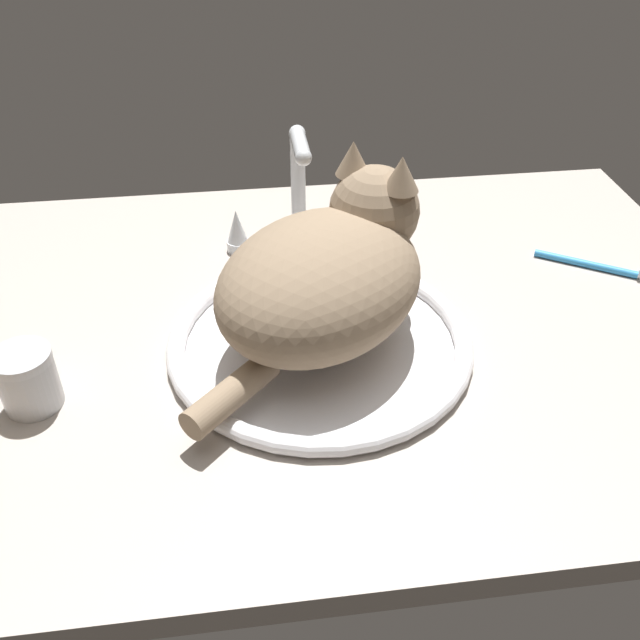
# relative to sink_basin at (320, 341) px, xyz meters

# --- Properties ---
(countertop) EXTENTS (1.02, 0.73, 0.03)m
(countertop) POSITION_rel_sink_basin_xyz_m (0.04, 0.05, -0.02)
(countertop) COLOR #ADA399
(countertop) RESTS_ON ground
(sink_basin) EXTENTS (0.35, 0.35, 0.02)m
(sink_basin) POSITION_rel_sink_basin_xyz_m (0.00, 0.00, 0.00)
(sink_basin) COLOR white
(sink_basin) RESTS_ON countertop
(faucet) EXTENTS (0.21, 0.10, 0.18)m
(faucet) POSITION_rel_sink_basin_xyz_m (0.00, 0.22, 0.06)
(faucet) COLOR silver
(faucet) RESTS_ON countertop
(cat) EXTENTS (0.33, 0.33, 0.19)m
(cat) POSITION_rel_sink_basin_xyz_m (0.01, 0.01, 0.09)
(cat) COLOR #8C755B
(cat) RESTS_ON sink_basin
(metal_jar) EXTENTS (0.06, 0.06, 0.07)m
(metal_jar) POSITION_rel_sink_basin_xyz_m (-0.31, -0.05, 0.03)
(metal_jar) COLOR #B2B5BA
(metal_jar) RESTS_ON countertop
(toothbrush) EXTENTS (0.14, 0.10, 0.02)m
(toothbrush) POSITION_rel_sink_basin_xyz_m (0.40, 0.12, -0.00)
(toothbrush) COLOR #338CD1
(toothbrush) RESTS_ON countertop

